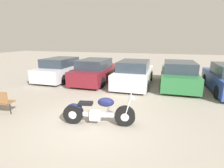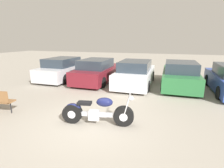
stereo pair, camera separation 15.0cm
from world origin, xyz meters
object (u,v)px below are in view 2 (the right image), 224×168
Objects in this scene: parked_car_white at (135,74)px; parked_car_green at (180,75)px; motorcycle at (97,112)px; parked_car_silver at (64,69)px; parked_car_maroon at (97,71)px.

parked_car_green is at bearing 7.58° from parked_car_white.
motorcycle is 7.25m from parked_car_silver.
parked_car_green reaches higher than motorcycle.
parked_car_silver is at bearing 130.52° from motorcycle.
parked_car_white is at bearing -2.36° from parked_car_maroon.
motorcycle is at bearing -92.76° from parked_car_white.
motorcycle is at bearing -49.48° from parked_car_silver.
parked_car_silver and parked_car_white have the same top height.
parked_car_green is (4.96, 0.23, 0.00)m from parked_car_maroon.
parked_car_green is (7.45, 0.16, 0.00)m from parked_car_silver.
parked_car_white is (4.96, -0.17, 0.00)m from parked_car_silver.
motorcycle is 0.52× the size of parked_car_white.
parked_car_maroon is 1.00× the size of parked_car_green.
motorcycle is 5.88m from parked_car_maroon.
parked_car_silver is 2.48m from parked_car_maroon.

